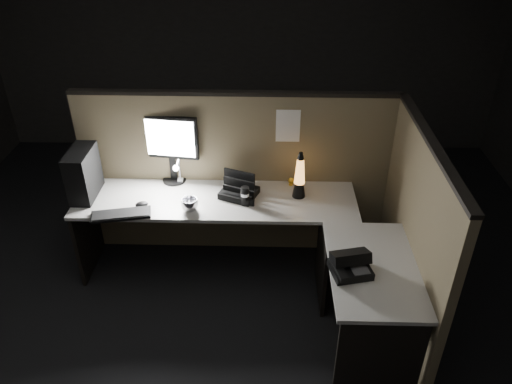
{
  "coord_description": "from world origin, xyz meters",
  "views": [
    {
      "loc": [
        0.28,
        -2.8,
        2.97
      ],
      "look_at": [
        0.19,
        0.35,
        0.96
      ],
      "focal_mm": 35.0,
      "sensor_mm": 36.0,
      "label": 1
    }
  ],
  "objects_px": {
    "lava_lamp": "(300,178)",
    "desk_phone": "(350,264)",
    "keyboard": "(121,215)",
    "pc_tower": "(83,173)",
    "monitor": "(171,143)"
  },
  "relations": [
    {
      "from": "monitor",
      "to": "pc_tower",
      "type": "bearing_deg",
      "value": -152.31
    },
    {
      "from": "pc_tower",
      "to": "desk_phone",
      "type": "relative_size",
      "value": 1.36
    },
    {
      "from": "keyboard",
      "to": "desk_phone",
      "type": "height_order",
      "value": "desk_phone"
    },
    {
      "from": "monitor",
      "to": "lava_lamp",
      "type": "height_order",
      "value": "monitor"
    },
    {
      "from": "lava_lamp",
      "to": "desk_phone",
      "type": "relative_size",
      "value": 1.36
    },
    {
      "from": "monitor",
      "to": "keyboard",
      "type": "relative_size",
      "value": 1.31
    },
    {
      "from": "desk_phone",
      "to": "keyboard",
      "type": "bearing_deg",
      "value": 147.61
    },
    {
      "from": "monitor",
      "to": "lava_lamp",
      "type": "relative_size",
      "value": 1.47
    },
    {
      "from": "monitor",
      "to": "keyboard",
      "type": "bearing_deg",
      "value": -113.48
    },
    {
      "from": "pc_tower",
      "to": "keyboard",
      "type": "relative_size",
      "value": 0.89
    },
    {
      "from": "lava_lamp",
      "to": "desk_phone",
      "type": "distance_m",
      "value": 0.97
    },
    {
      "from": "pc_tower",
      "to": "keyboard",
      "type": "height_order",
      "value": "pc_tower"
    },
    {
      "from": "monitor",
      "to": "keyboard",
      "type": "height_order",
      "value": "monitor"
    },
    {
      "from": "monitor",
      "to": "lava_lamp",
      "type": "xyz_separation_m",
      "value": [
        1.07,
        -0.23,
        -0.19
      ]
    },
    {
      "from": "keyboard",
      "to": "pc_tower",
      "type": "bearing_deg",
      "value": 128.58
    }
  ]
}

